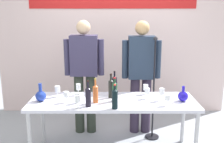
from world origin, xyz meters
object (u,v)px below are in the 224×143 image
Objects in this scene: wine_bottle_4 at (114,91)px; wine_glass_right_0 at (167,98)px; wine_glass_right_2 at (146,91)px; wine_glass_right_3 at (145,87)px; wine_bottle_1 at (114,85)px; wine_glass_left_3 at (57,89)px; wine_bottle_0 at (87,96)px; microphone_stand at (152,106)px; presenter_left at (83,70)px; wine_glass_left_1 at (77,87)px; wine_glass_right_1 at (161,92)px; decanter_blue_left at (40,96)px; wine_glass_left_2 at (65,94)px; presenter_right at (140,71)px; wine_bottle_3 at (110,88)px; display_table at (112,105)px; wine_glass_left_4 at (76,99)px; wine_bottle_2 at (114,98)px; wine_glass_left_0 at (76,96)px; decanter_blue_right at (182,96)px; wine_bottle_5 at (95,93)px.

wine_bottle_4 is 0.65m from wine_glass_right_0.
wine_glass_right_3 is (0.00, 0.18, -0.00)m from wine_glass_right_2.
wine_bottle_1 reaches higher than wine_glass_left_3.
wine_bottle_0 is 0.21× the size of microphone_stand.
wine_glass_left_1 is at bearing -95.32° from presenter_left.
wine_glass_right_1 is 0.31m from wine_glass_right_3.
decanter_blue_left is 0.75× the size of wine_bottle_4.
wine_bottle_4 reaches higher than wine_glass_left_2.
presenter_right is 1.12m from wine_bottle_0.
wine_bottle_0 reaches higher than wine_glass_right_2.
wine_bottle_0 is 0.42m from wine_bottle_3.
wine_glass_left_4 is (-0.41, -0.27, 0.16)m from display_table.
wine_bottle_0 is 2.14× the size of wine_glass_left_3.
wine_bottle_4 is at bearing 89.90° from wine_bottle_2.
presenter_left is 12.73× the size of wine_glass_left_0.
wine_glass_left_0 is 0.95m from wine_glass_right_3.
wine_glass_left_4 is at bearing -158.41° from wine_glass_right_2.
decanter_blue_right is 1.18m from wine_bottle_0.
display_table is 0.82m from presenter_left.
presenter_left is 1.00× the size of presenter_right.
display_table is at bearing -143.36° from microphone_stand.
wine_bottle_3 is 0.21× the size of microphone_stand.
wine_bottle_5 reaches higher than wine_glass_right_1.
wine_bottle_1 is at bearing 27.61° from wine_glass_left_2.
wine_bottle_0 is 0.14m from wine_glass_left_4.
display_table is 0.82m from presenter_right.
wine_glass_left_1 is (-0.48, -0.02, -0.03)m from wine_bottle_1.
decanter_blue_left is at bearing -170.74° from wine_bottle_3.
wine_glass_right_0 is (1.07, -0.83, -0.14)m from presenter_left.
wine_glass_left_4 is (0.01, -0.91, -0.14)m from presenter_left.
wine_bottle_5 is (-0.24, -0.05, -0.01)m from wine_bottle_4.
wine_glass_right_3 is at bearing 33.30° from wine_bottle_4.
wine_bottle_3 is at bearing -151.65° from microphone_stand.
wine_bottle_2 is 0.63m from wine_glass_left_2.
display_table is at bearing -24.27° from wine_glass_left_1.
presenter_left is at bearing 78.02° from wine_glass_left_2.
wine_bottle_2 is 2.06× the size of wine_glass_left_2.
presenter_left is 0.60m from wine_glass_left_3.
wine_glass_right_1 is (-0.04, 0.17, 0.02)m from wine_glass_right_0.
presenter_left is 0.75m from wine_glass_left_2.
presenter_left reaches higher than wine_bottle_1.
presenter_right is 5.81× the size of wine_bottle_2.
presenter_right reaches higher than wine_bottle_0.
wine_bottle_3 is 2.27× the size of wine_glass_right_2.
wine_bottle_2 reaches higher than wine_glass_right_0.
decanter_blue_right is at bearing -6.03° from wine_glass_left_3.
wine_bottle_2 is at bearing -21.42° from wine_glass_left_0.
presenter_right reaches higher than decanter_blue_right.
wine_glass_left_1 is 1.18m from wine_glass_right_0.
wine_bottle_1 is (0.02, 0.23, 0.20)m from display_table.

